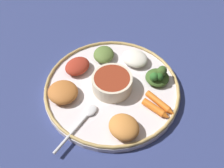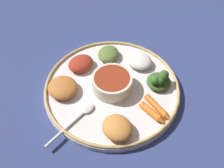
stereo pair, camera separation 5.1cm
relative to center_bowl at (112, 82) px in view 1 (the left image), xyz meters
name	(u,v)px [view 1 (the left image)]	position (x,y,z in m)	size (l,w,h in m)	color
ground_plane	(112,91)	(0.00, 0.00, -0.04)	(2.40, 2.40, 0.00)	navy
platter	(112,90)	(0.00, 0.00, -0.03)	(0.34, 0.34, 0.01)	silver
platter_rim	(112,87)	(0.00, 0.00, -0.02)	(0.34, 0.34, 0.01)	tan
center_bowl	(112,82)	(0.00, 0.00, 0.00)	(0.10, 0.10, 0.04)	beige
spoon	(83,120)	(0.09, 0.08, -0.02)	(0.12, 0.11, 0.01)	silver
greens_pile	(158,76)	(-0.12, 0.00, 0.00)	(0.08, 0.08, 0.04)	#385623
carrot_near_spoon	(156,109)	(-0.09, 0.09, -0.01)	(0.06, 0.07, 0.02)	orange
carrot_outer	(160,103)	(-0.10, 0.07, -0.01)	(0.05, 0.08, 0.02)	orange
mound_beet	(77,66)	(0.08, -0.08, -0.01)	(0.07, 0.06, 0.03)	maroon
mound_squash	(123,127)	(0.00, 0.13, 0.00)	(0.07, 0.06, 0.03)	#C67A38
mound_rice_white	(135,58)	(-0.08, -0.08, -0.01)	(0.07, 0.06, 0.03)	silver
mound_chickpea	(63,91)	(0.12, 0.00, -0.01)	(0.07, 0.07, 0.03)	#B2662D
mound_collards	(105,54)	(0.00, -0.11, -0.01)	(0.06, 0.06, 0.03)	#567033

